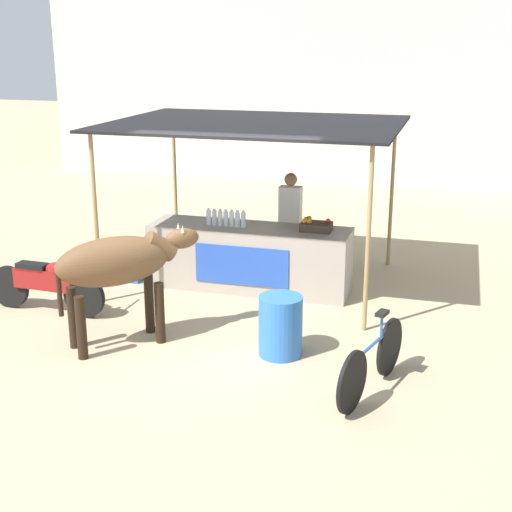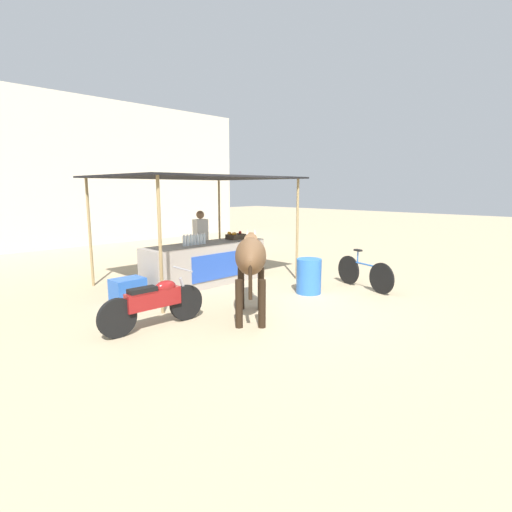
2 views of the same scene
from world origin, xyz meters
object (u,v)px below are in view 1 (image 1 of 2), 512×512
water_barrel (280,326)px  bicycle_leaning (372,362)px  vendor_behind_counter (290,224)px  cow (119,264)px  cooler_box (126,264)px  fruit_crate (315,226)px  motorcycle_parked (46,283)px  stall_counter (250,258)px

water_barrel → bicycle_leaning: bicycle_leaning is taller
vendor_behind_counter → water_barrel: bearing=-78.6°
cow → cooler_box: bearing=115.1°
fruit_crate → cooler_box: size_ratio=0.73×
fruit_crate → vendor_behind_counter: (-0.54, 0.70, -0.18)m
fruit_crate → vendor_behind_counter: vendor_behind_counter is taller
fruit_crate → water_barrel: 2.31m
fruit_crate → motorcycle_parked: (-3.37, -1.77, -0.60)m
cooler_box → motorcycle_parked: (-0.39, -1.62, 0.19)m
water_barrel → cow: bearing=-173.2°
cooler_box → motorcycle_parked: size_ratio=0.33×
vendor_behind_counter → bicycle_leaning: bearing=-63.7°
fruit_crate → water_barrel: size_ratio=0.60×
cooler_box → cow: cow is taller
stall_counter → water_barrel: size_ratio=4.07×
vendor_behind_counter → motorcycle_parked: size_ratio=0.92×
cooler_box → cow: (1.08, -2.29, 0.79)m
cow → motorcycle_parked: size_ratio=0.86×
water_barrel → bicycle_leaning: bearing=-28.5°
stall_counter → bicycle_leaning: 3.55m
fruit_crate → cooler_box: fruit_crate is taller
stall_counter → fruit_crate: bearing=3.3°
cow → motorcycle_parked: cow is taller
water_barrel → cow: size_ratio=0.48×
vendor_behind_counter → bicycle_leaning: 3.98m
fruit_crate → bicycle_leaning: size_ratio=0.27×
vendor_behind_counter → cow: 3.43m
vendor_behind_counter → water_barrel: 3.01m
stall_counter → cow: cow is taller
water_barrel → motorcycle_parked: size_ratio=0.41×
motorcycle_parked → water_barrel: bearing=-7.4°
cow → water_barrel: bearing=6.8°
fruit_crate → motorcycle_parked: size_ratio=0.24×
stall_counter → cooler_box: bearing=-177.2°
water_barrel → motorcycle_parked: bearing=172.6°
cow → motorcycle_parked: (-1.46, 0.67, -0.60)m
vendor_behind_counter → stall_counter: bearing=-120.3°
cooler_box → vendor_behind_counter: bearing=19.2°
fruit_crate → cooler_box: bearing=-177.1°
cow → bicycle_leaning: 3.21m
motorcycle_parked → stall_counter: bearing=35.7°
stall_counter → vendor_behind_counter: (0.44, 0.75, 0.37)m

